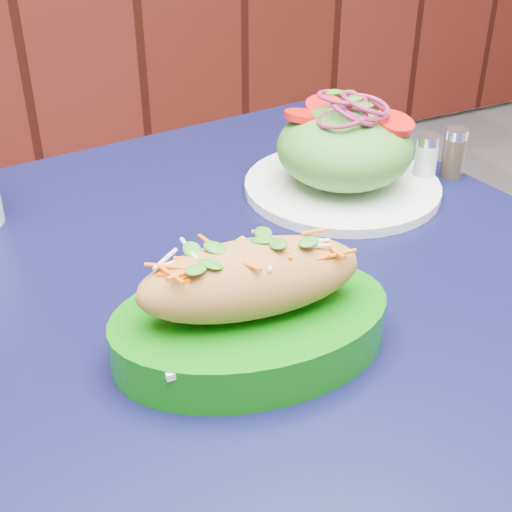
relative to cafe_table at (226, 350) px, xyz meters
name	(u,v)px	position (x,y,z in m)	size (l,w,h in m)	color
cafe_table	(226,350)	(0.00, 0.00, 0.00)	(0.88, 0.88, 0.75)	black
banh_mi_basket	(251,308)	(-0.02, -0.11, 0.13)	(0.27, 0.19, 0.11)	#0E700B
salad_plate	(344,154)	(0.22, 0.12, 0.14)	(0.25, 0.25, 0.13)	white
salt_shaker	(426,159)	(0.32, 0.10, 0.12)	(0.03, 0.03, 0.06)	white
pepper_shaker	(454,153)	(0.37, 0.10, 0.12)	(0.03, 0.03, 0.06)	#3F3326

